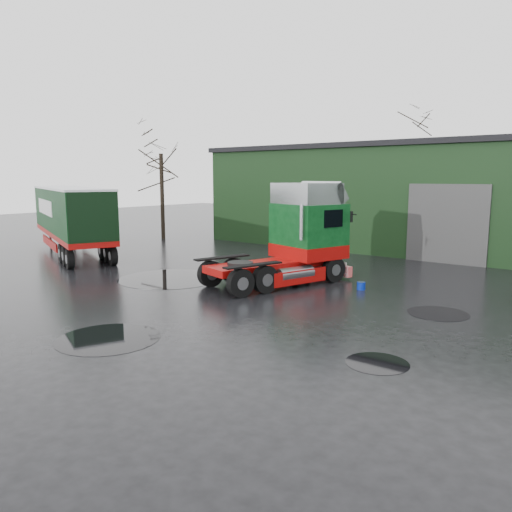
{
  "coord_description": "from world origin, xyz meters",
  "views": [
    {
      "loc": [
        9.78,
        -11.7,
        4.33
      ],
      "look_at": [
        -0.43,
        1.43,
        1.7
      ],
      "focal_mm": 35.0,
      "sensor_mm": 36.0,
      "label": 1
    }
  ],
  "objects_px": {
    "tree_left": "(162,178)",
    "wash_bucket": "(361,286)",
    "trailer_left": "(71,220)",
    "warehouse": "(480,197)",
    "hero_tractor": "(274,234)",
    "tree_back_a": "(412,172)"
  },
  "relations": [
    {
      "from": "tree_left",
      "to": "wash_bucket",
      "type": "bearing_deg",
      "value": -18.67
    },
    {
      "from": "trailer_left",
      "to": "warehouse",
      "type": "bearing_deg",
      "value": -26.33
    },
    {
      "from": "wash_bucket",
      "to": "tree_left",
      "type": "relative_size",
      "value": 0.04
    },
    {
      "from": "trailer_left",
      "to": "tree_left",
      "type": "distance_m",
      "value": 8.17
    },
    {
      "from": "hero_tractor",
      "to": "trailer_left",
      "type": "bearing_deg",
      "value": -162.15
    },
    {
      "from": "hero_tractor",
      "to": "tree_left",
      "type": "xyz_separation_m",
      "value": [
        -15.07,
        7.5,
        2.18
      ]
    },
    {
      "from": "tree_back_a",
      "to": "hero_tractor",
      "type": "bearing_deg",
      "value": -80.93
    },
    {
      "from": "wash_bucket",
      "to": "tree_back_a",
      "type": "xyz_separation_m",
      "value": [
        -7.36,
        24.2,
        4.6
      ]
    },
    {
      "from": "warehouse",
      "to": "wash_bucket",
      "type": "relative_size",
      "value": 100.02
    },
    {
      "from": "warehouse",
      "to": "hero_tractor",
      "type": "xyz_separation_m",
      "value": [
        -3.93,
        -15.5,
        -1.08
      ]
    },
    {
      "from": "warehouse",
      "to": "trailer_left",
      "type": "height_order",
      "value": "warehouse"
    },
    {
      "from": "hero_tractor",
      "to": "trailer_left",
      "type": "xyz_separation_m",
      "value": [
        -14.07,
        -0.26,
        -0.17
      ]
    },
    {
      "from": "tree_left",
      "to": "tree_back_a",
      "type": "relative_size",
      "value": 0.89
    },
    {
      "from": "hero_tractor",
      "to": "wash_bucket",
      "type": "bearing_deg",
      "value": 38.3
    },
    {
      "from": "wash_bucket",
      "to": "tree_back_a",
      "type": "bearing_deg",
      "value": 106.91
    },
    {
      "from": "wash_bucket",
      "to": "tree_left",
      "type": "distance_m",
      "value": 19.81
    },
    {
      "from": "trailer_left",
      "to": "wash_bucket",
      "type": "xyz_separation_m",
      "value": [
        17.36,
        1.56,
        -1.75
      ]
    },
    {
      "from": "hero_tractor",
      "to": "tree_left",
      "type": "bearing_deg",
      "value": 170.33
    },
    {
      "from": "warehouse",
      "to": "trailer_left",
      "type": "relative_size",
      "value": 2.65
    },
    {
      "from": "hero_tractor",
      "to": "tree_back_a",
      "type": "xyz_separation_m",
      "value": [
        -4.07,
        25.5,
        2.68
      ]
    },
    {
      "from": "wash_bucket",
      "to": "warehouse",
      "type": "bearing_deg",
      "value": 87.42
    },
    {
      "from": "tree_left",
      "to": "tree_back_a",
      "type": "height_order",
      "value": "tree_back_a"
    }
  ]
}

